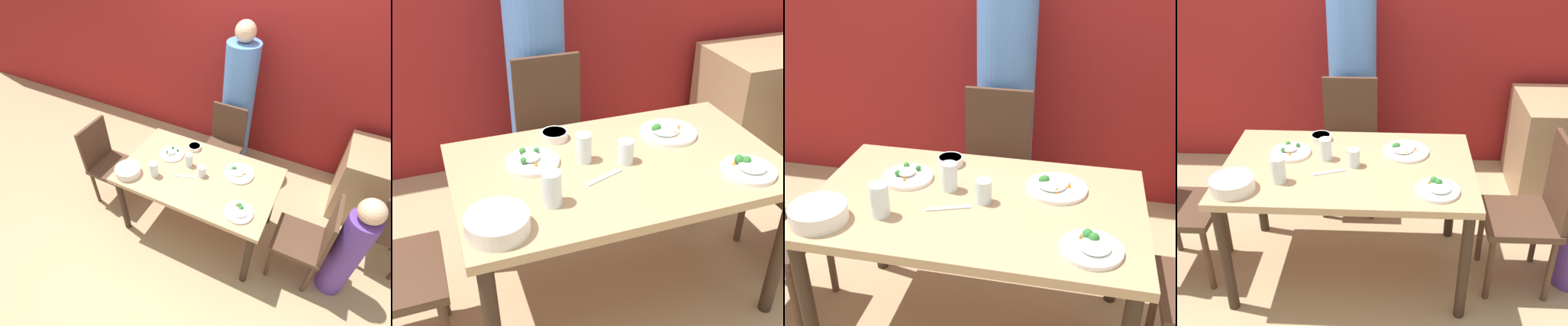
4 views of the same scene
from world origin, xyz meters
TOP-DOWN VIEW (x-y plane):
  - ground_plane at (0.00, 0.00)m, footprint 10.00×10.00m
  - wall_back at (0.00, 1.43)m, footprint 10.00×0.06m
  - dining_table at (0.00, 0.00)m, footprint 1.37×0.83m
  - chair_adult_spot at (-0.07, 0.75)m, footprint 0.40×0.40m
  - chair_child_spot at (1.02, -0.05)m, footprint 0.40×0.40m
  - chair_empty_left at (-1.02, -0.05)m, footprint 0.40×0.40m
  - person_adult at (-0.07, 1.10)m, footprint 0.34×0.34m
  - person_child at (1.31, -0.05)m, footprint 0.22×0.22m
  - bowl_curry at (-0.55, -0.27)m, footprint 0.22×0.22m
  - plate_rice_adult at (0.31, 0.16)m, footprint 0.26×0.26m
  - plate_rice_child at (-0.34, 0.12)m, footprint 0.23×0.23m
  - plate_noodles at (0.47, -0.24)m, footprint 0.22×0.22m
  - bowl_rice_small at (-0.19, 0.29)m, footprint 0.12×0.12m
  - glass_water_tall at (-0.34, -0.18)m, footprint 0.07×0.07m
  - glass_water_short at (-0.13, 0.07)m, footprint 0.07×0.07m
  - glass_water_center at (0.03, -0.00)m, footprint 0.07×0.07m
  - fork_steel at (-0.09, -0.08)m, footprint 0.18×0.08m
  - background_table at (1.62, 1.00)m, footprint 0.96×0.63m

SIDE VIEW (x-z plane):
  - ground_plane at x=0.00m, z-range 0.00..0.00m
  - background_table at x=1.62m, z-range 0.00..0.73m
  - chair_adult_spot at x=-0.07m, z-range 0.04..0.96m
  - chair_child_spot at x=1.02m, z-range 0.04..0.96m
  - chair_empty_left at x=-1.02m, z-range 0.04..0.96m
  - person_child at x=1.31m, z-range -0.03..1.08m
  - dining_table at x=0.00m, z-range 0.28..1.01m
  - fork_steel at x=-0.09m, z-range 0.73..0.73m
  - plate_rice_child at x=-0.34m, z-range 0.72..0.76m
  - plate_rice_adult at x=0.31m, z-range 0.71..0.77m
  - plate_noodles at x=0.47m, z-range 0.71..0.77m
  - bowl_rice_small at x=-0.19m, z-range 0.73..0.77m
  - bowl_curry at x=-0.55m, z-range 0.73..0.80m
  - glass_water_center at x=0.03m, z-range 0.73..0.83m
  - person_adult at x=-0.07m, z-range -0.06..1.63m
  - glass_water_short at x=-0.13m, z-range 0.73..0.85m
  - glass_water_tall at x=-0.34m, z-range 0.73..0.86m
  - wall_back at x=0.00m, z-range 0.00..2.70m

